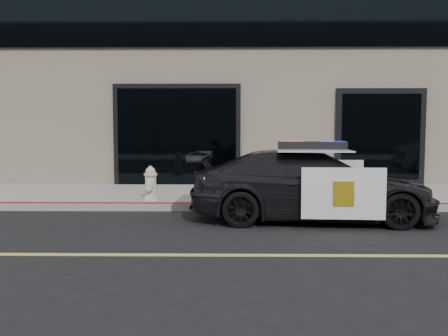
{
  "coord_description": "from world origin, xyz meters",
  "views": [
    {
      "loc": [
        0.48,
        -6.61,
        1.75
      ],
      "look_at": [
        0.35,
        2.2,
        1.0
      ],
      "focal_mm": 40.0,
      "sensor_mm": 36.0,
      "label": 1
    }
  ],
  "objects": [
    {
      "name": "ground",
      "position": [
        0.0,
        0.0,
        0.0
      ],
      "size": [
        120.0,
        120.0,
        0.0
      ],
      "primitive_type": "plane",
      "color": "black",
      "rests_on": "ground"
    },
    {
      "name": "fire_hydrant",
      "position": [
        -1.27,
        4.04,
        0.49
      ],
      "size": [
        0.33,
        0.46,
        0.73
      ],
      "color": "beige",
      "rests_on": "sidewalk_n"
    },
    {
      "name": "sidewalk_n",
      "position": [
        0.0,
        5.25,
        0.07
      ],
      "size": [
        60.0,
        3.5,
        0.15
      ],
      "primitive_type": "cube",
      "color": "gray",
      "rests_on": "ground"
    },
    {
      "name": "police_car",
      "position": [
        1.96,
        2.56,
        0.66
      ],
      "size": [
        2.36,
        4.69,
        1.47
      ],
      "color": "black",
      "rests_on": "ground"
    }
  ]
}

